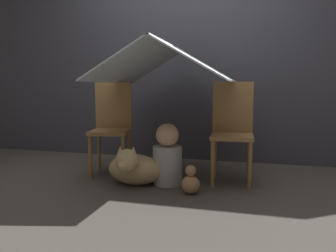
{
  "coord_description": "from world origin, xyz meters",
  "views": [
    {
      "loc": [
        0.79,
        -2.75,
        0.86
      ],
      "look_at": [
        0.0,
        0.2,
        0.51
      ],
      "focal_mm": 35.0,
      "sensor_mm": 36.0,
      "label": 1
    }
  ],
  "objects_px": {
    "chair_left": "(112,124)",
    "person_front": "(167,157)",
    "chair_right": "(232,128)",
    "dog": "(133,168)"
  },
  "relations": [
    {
      "from": "chair_right",
      "to": "chair_left",
      "type": "bearing_deg",
      "value": 176.96
    },
    {
      "from": "chair_right",
      "to": "dog",
      "type": "bearing_deg",
      "value": -158.03
    },
    {
      "from": "chair_left",
      "to": "chair_right",
      "type": "relative_size",
      "value": 1.0
    },
    {
      "from": "chair_right",
      "to": "dog",
      "type": "xyz_separation_m",
      "value": [
        -0.82,
        -0.38,
        -0.33
      ]
    },
    {
      "from": "chair_right",
      "to": "person_front",
      "type": "bearing_deg",
      "value": -158.95
    },
    {
      "from": "person_front",
      "to": "chair_left",
      "type": "bearing_deg",
      "value": 159.31
    },
    {
      "from": "chair_right",
      "to": "person_front",
      "type": "distance_m",
      "value": 0.65
    },
    {
      "from": "chair_right",
      "to": "dog",
      "type": "relative_size",
      "value": 1.85
    },
    {
      "from": "chair_right",
      "to": "dog",
      "type": "distance_m",
      "value": 0.97
    },
    {
      "from": "chair_left",
      "to": "person_front",
      "type": "relative_size",
      "value": 1.68
    }
  ]
}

